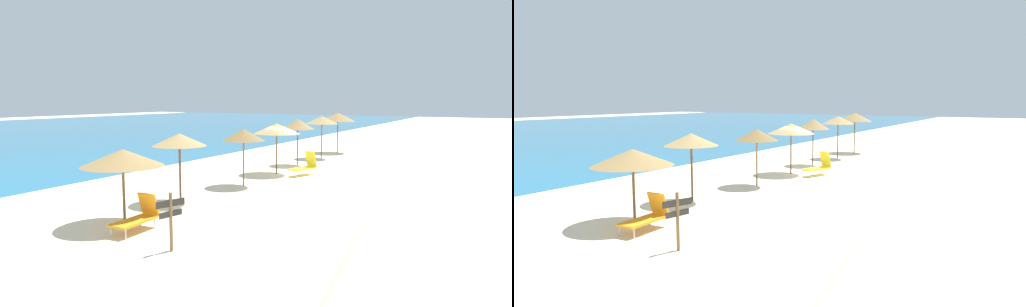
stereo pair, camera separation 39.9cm
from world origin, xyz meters
TOP-DOWN VIEW (x-y plane):
  - ground_plane at (0.00, 0.00)m, footprint 160.00×160.00m
  - dune_ridge at (-0.68, -8.89)m, footprint 44.77×8.30m
  - beach_umbrella_0 at (-11.57, 0.73)m, footprint 2.57×2.57m
  - beach_umbrella_1 at (-8.27, 1.15)m, footprint 2.07×2.07m
  - beach_umbrella_2 at (-4.31, 0.71)m, footprint 1.95×1.95m
  - beach_umbrella_3 at (-0.64, 0.91)m, footprint 2.43×2.43m
  - beach_umbrella_4 at (2.80, 1.25)m, footprint 1.92×1.92m
  - beach_umbrella_5 at (6.36, 1.13)m, footprint 2.12×2.12m
  - beach_umbrella_6 at (9.94, 1.29)m, footprint 2.51×2.51m
  - lounge_chair_0 at (-0.29, -0.55)m, footprint 1.74×1.07m
  - lounge_chair_1 at (-11.91, -0.18)m, footprint 1.61×0.72m
  - wooden_signpost at (-12.85, -2.25)m, footprint 0.81×0.30m

SIDE VIEW (x-z plane):
  - ground_plane at x=0.00m, z-range 0.00..0.00m
  - lounge_chair_1 at x=-11.91m, z-range -0.09..0.98m
  - lounge_chair_0 at x=-0.29m, z-range -0.11..1.11m
  - dune_ridge at x=-0.68m, z-range 0.00..1.72m
  - wooden_signpost at x=-12.85m, z-range 0.16..1.72m
  - beach_umbrella_0 at x=-11.57m, z-range 0.92..3.31m
  - beach_umbrella_2 at x=-4.31m, z-range 1.02..3.61m
  - beach_umbrella_3 at x=-0.64m, z-range 1.06..3.71m
  - beach_umbrella_1 at x=-8.27m, z-range 1.07..3.71m
  - beach_umbrella_4 at x=2.80m, z-range 1.07..3.81m
  - beach_umbrella_5 at x=6.36m, z-range 1.14..3.93m
  - beach_umbrella_6 at x=9.94m, z-range 1.14..4.05m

